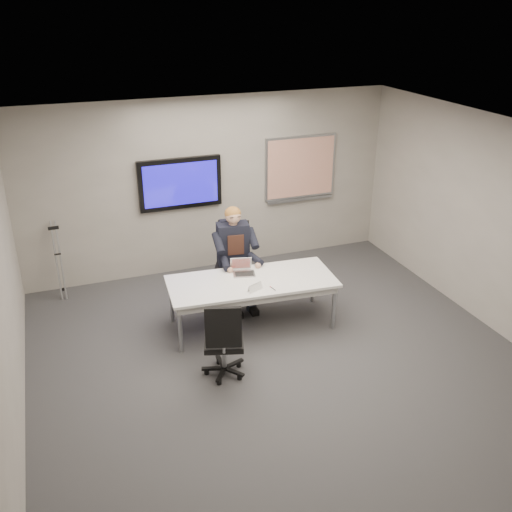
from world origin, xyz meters
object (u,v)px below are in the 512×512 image
object	(u,v)px
conference_table	(252,285)
seated_person	(237,268)
office_chair_near	(224,353)
laptop	(243,269)
office_chair_far	(233,274)

from	to	relation	value
conference_table	seated_person	xyz separation A→B (m)	(0.01, 0.64, -0.02)
conference_table	office_chair_near	world-z (taller)	office_chair_near
conference_table	laptop	distance (m)	0.28
laptop	conference_table	bearing A→B (deg)	-67.01
conference_table	office_chair_near	bearing A→B (deg)	-121.04
laptop	office_chair_near	bearing A→B (deg)	-104.41
seated_person	office_chair_far	bearing A→B (deg)	92.80
office_chair_near	laptop	distance (m)	1.46
seated_person	office_chair_near	bearing A→B (deg)	-106.80
office_chair_far	office_chair_near	bearing A→B (deg)	-87.75
office_chair_near	seated_person	distance (m)	1.79
office_chair_far	seated_person	size ratio (longest dim) A/B	0.78
conference_table	office_chair_far	bearing A→B (deg)	92.56
office_chair_near	laptop	world-z (taller)	office_chair_near
conference_table	office_chair_far	world-z (taller)	office_chair_far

